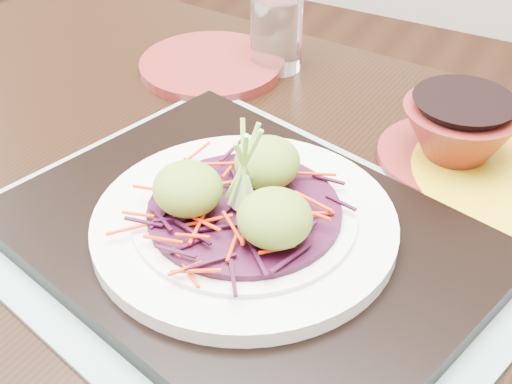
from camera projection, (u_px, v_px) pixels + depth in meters
The scene contains 11 objects.
dining_table at pixel (240, 301), 0.69m from camera, with size 1.19×0.84×0.71m.
placemat at pixel (245, 248), 0.61m from camera, with size 0.45×0.35×0.00m, color gray.
serving_tray at pixel (245, 239), 0.60m from camera, with size 0.39×0.29×0.02m, color black.
white_plate at pixel (245, 223), 0.59m from camera, with size 0.25×0.25×0.02m.
cabbage_bed at pixel (244, 211), 0.58m from camera, with size 0.16×0.16×0.01m, color #340A1D.
carrot_julienne at pixel (244, 203), 0.58m from camera, with size 0.20×0.20×0.01m, color red, non-canonical shape.
guacamole_scoops at pixel (244, 189), 0.57m from camera, with size 0.14×0.12×0.04m.
scallion_garnish at pixel (244, 169), 0.56m from camera, with size 0.06×0.06×0.09m, color #8BCE52, non-canonical shape.
terracotta_side_plate at pixel (211, 66), 0.87m from camera, with size 0.17×0.17×0.01m, color #5D1816.
water_glass at pixel (276, 33), 0.85m from camera, with size 0.06×0.06×0.09m, color white.
terracotta_bowl_set at pixel (457, 139), 0.70m from camera, with size 0.15×0.15×0.06m.
Camera 1 is at (0.35, -0.53, 1.12)m, focal length 50.00 mm.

